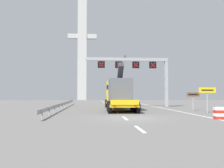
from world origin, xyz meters
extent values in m
plane|color=slate|center=(0.00, 0.00, 0.00)|extent=(112.00, 112.00, 0.00)
cube|color=silver|center=(-0.53, -6.00, 0.01)|extent=(0.20, 2.60, 0.01)
cube|color=silver|center=(-0.53, -0.24, 0.01)|extent=(0.20, 2.60, 0.01)
cube|color=silver|center=(-0.53, 5.52, 0.01)|extent=(0.20, 2.60, 0.01)
cube|color=silver|center=(-0.53, 11.28, 0.01)|extent=(0.20, 2.60, 0.01)
cube|color=silver|center=(-0.53, 17.04, 0.01)|extent=(0.20, 2.60, 0.01)
cube|color=silver|center=(-0.53, 22.80, 0.01)|extent=(0.20, 2.60, 0.01)
cube|color=silver|center=(-0.53, 28.56, 0.01)|extent=(0.20, 2.60, 0.01)
cube|color=silver|center=(-0.53, 34.32, 0.01)|extent=(0.20, 2.60, 0.01)
cube|color=silver|center=(-0.53, 40.08, 0.01)|extent=(0.20, 2.60, 0.01)
cube|color=silver|center=(-0.53, 45.83, 0.01)|extent=(0.20, 2.60, 0.01)
cube|color=silver|center=(-0.53, 51.59, 0.01)|extent=(0.20, 2.60, 0.01)
cube|color=silver|center=(6.20, 12.00, 0.01)|extent=(0.20, 63.00, 0.01)
cube|color=#9EA0A5|center=(7.48, 14.97, 3.50)|extent=(0.40, 0.40, 7.01)
cube|color=slate|center=(7.48, 14.97, 0.04)|extent=(0.90, 0.90, 0.08)
cube|color=#9EA0A5|center=(1.86, 14.97, 6.76)|extent=(11.63, 0.44, 0.44)
cube|color=#4C4C51|center=(1.53, 14.97, 7.16)|extent=(0.28, 0.40, 0.28)
cube|color=black|center=(5.52, 14.97, 5.98)|extent=(0.98, 0.24, 0.92)
cube|color=#9EA0A5|center=(5.52, 14.97, 6.49)|extent=(0.08, 0.08, 0.16)
cube|color=red|center=(5.52, 14.84, 5.98)|extent=(0.60, 0.02, 0.60)
cube|color=red|center=(5.52, 14.84, 5.98)|extent=(0.60, 0.02, 0.60)
cube|color=black|center=(3.08, 14.97, 5.98)|extent=(0.98, 0.24, 0.92)
cube|color=#9EA0A5|center=(3.08, 14.97, 6.49)|extent=(0.08, 0.08, 0.16)
cube|color=red|center=(3.08, 14.84, 5.98)|extent=(0.60, 0.02, 0.60)
cube|color=red|center=(3.08, 14.84, 5.98)|extent=(0.60, 0.02, 0.60)
cube|color=black|center=(0.64, 14.97, 5.98)|extent=(0.98, 0.24, 0.92)
cube|color=#9EA0A5|center=(0.64, 14.97, 6.49)|extent=(0.08, 0.08, 0.16)
cube|color=red|center=(0.64, 14.84, 5.98)|extent=(0.60, 0.02, 0.60)
cube|color=red|center=(0.64, 14.84, 5.98)|extent=(0.60, 0.02, 0.60)
cube|color=black|center=(-1.80, 14.97, 5.98)|extent=(0.98, 0.24, 0.92)
cube|color=#9EA0A5|center=(-1.80, 14.97, 6.49)|extent=(0.08, 0.08, 0.16)
cube|color=red|center=(-1.80, 14.84, 5.98)|extent=(0.60, 0.02, 0.60)
cube|color=red|center=(-1.80, 14.84, 5.98)|extent=(0.60, 0.02, 0.60)
cube|color=yellow|center=(0.09, 8.74, 0.73)|extent=(3.07, 10.47, 0.24)
cube|color=yellow|center=(-0.05, 3.46, 1.10)|extent=(2.66, 0.15, 0.44)
cylinder|color=black|center=(-1.37, 4.28, 0.55)|extent=(0.35, 1.11, 1.10)
cylinder|color=black|center=(1.32, 4.21, 0.55)|extent=(0.35, 1.11, 1.10)
cylinder|color=black|center=(-1.35, 5.33, 0.55)|extent=(0.35, 1.11, 1.10)
cylinder|color=black|center=(1.35, 5.26, 0.55)|extent=(0.35, 1.11, 1.10)
cylinder|color=black|center=(-1.32, 6.38, 0.55)|extent=(0.35, 1.11, 1.10)
cylinder|color=black|center=(1.38, 6.31, 0.55)|extent=(0.35, 1.11, 1.10)
cylinder|color=black|center=(-1.29, 7.43, 0.55)|extent=(0.35, 1.11, 1.10)
cylinder|color=black|center=(1.41, 7.36, 0.55)|extent=(0.35, 1.11, 1.10)
cylinder|color=black|center=(-1.26, 8.48, 0.55)|extent=(0.35, 1.11, 1.10)
cylinder|color=black|center=(1.43, 8.41, 0.55)|extent=(0.35, 1.11, 1.10)
cube|color=gold|center=(0.28, 15.84, 2.10)|extent=(2.66, 3.27, 3.10)
cube|color=black|center=(0.28, 15.84, 2.80)|extent=(2.69, 3.29, 0.60)
cylinder|color=black|center=(-0.99, 16.75, 0.55)|extent=(0.37, 1.11, 1.10)
cylinder|color=black|center=(1.59, 16.69, 0.55)|extent=(0.37, 1.11, 1.10)
cylinder|color=black|center=(-1.04, 14.75, 0.55)|extent=(0.37, 1.11, 1.10)
cylinder|color=black|center=(1.54, 14.69, 0.55)|extent=(0.37, 1.11, 1.10)
cube|color=#565B66|center=(0.10, 9.14, 2.20)|extent=(2.53, 5.78, 2.70)
cube|color=#2D2D33|center=(0.08, 8.28, 4.15)|extent=(0.64, 2.96, 2.29)
cube|color=red|center=(-1.03, 3.45, 0.80)|extent=(0.20, 0.07, 0.12)
cube|color=red|center=(0.93, 3.40, 0.80)|extent=(0.20, 0.07, 0.12)
cylinder|color=#9EA0A5|center=(8.22, 4.24, 1.26)|extent=(0.10, 0.10, 2.51)
cube|color=yellow|center=(8.22, 4.18, 2.25)|extent=(1.71, 0.06, 0.53)
cube|color=black|center=(8.22, 4.15, 2.25)|extent=(1.23, 0.01, 0.12)
cylinder|color=#9EA0A5|center=(8.15, 7.42, 1.02)|extent=(0.10, 0.10, 2.04)
cube|color=brown|center=(8.15, 7.36, 1.81)|extent=(1.46, 0.06, 0.45)
cube|color=black|center=(8.15, 7.32, 1.81)|extent=(1.05, 0.01, 0.12)
cube|color=red|center=(6.47, -1.50, 0.11)|extent=(1.05, 0.61, 0.23)
cube|color=white|center=(6.47, -1.50, 0.34)|extent=(1.05, 0.61, 0.22)
cube|color=red|center=(6.47, -1.50, 0.56)|extent=(1.05, 0.61, 0.23)
cube|color=white|center=(6.47, -1.50, 0.79)|extent=(1.05, 0.61, 0.23)
cube|color=#999EA3|center=(-6.81, 13.28, 0.60)|extent=(0.04, 30.56, 0.32)
cube|color=#999EA3|center=(-6.75, -0.47, 0.30)|extent=(0.10, 0.10, 0.60)
cube|color=#999EA3|center=(-6.75, 2.58, 0.30)|extent=(0.10, 0.10, 0.60)
cube|color=#999EA3|center=(-6.75, 5.64, 0.30)|extent=(0.10, 0.10, 0.60)
cube|color=#999EA3|center=(-6.75, 8.69, 0.30)|extent=(0.10, 0.10, 0.60)
cube|color=#999EA3|center=(-6.75, 11.75, 0.30)|extent=(0.10, 0.10, 0.60)
cube|color=#999EA3|center=(-6.75, 14.81, 0.30)|extent=(0.10, 0.10, 0.60)
cube|color=#999EA3|center=(-6.75, 17.86, 0.30)|extent=(0.10, 0.10, 0.60)
cube|color=#999EA3|center=(-6.75, 20.92, 0.30)|extent=(0.10, 0.10, 0.60)
cube|color=#999EA3|center=(-6.75, 23.97, 0.30)|extent=(0.10, 0.10, 0.60)
cube|color=#999EA3|center=(-6.75, 27.03, 0.30)|extent=(0.10, 0.10, 0.60)
cube|color=#B7B7B2|center=(-6.25, 57.53, 16.14)|extent=(2.80, 2.00, 32.27)
cube|color=#B7B7B2|center=(-6.25, 57.53, 20.01)|extent=(9.00, 1.60, 1.40)
camera|label=1|loc=(-3.05, -18.75, 1.87)|focal=38.86mm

